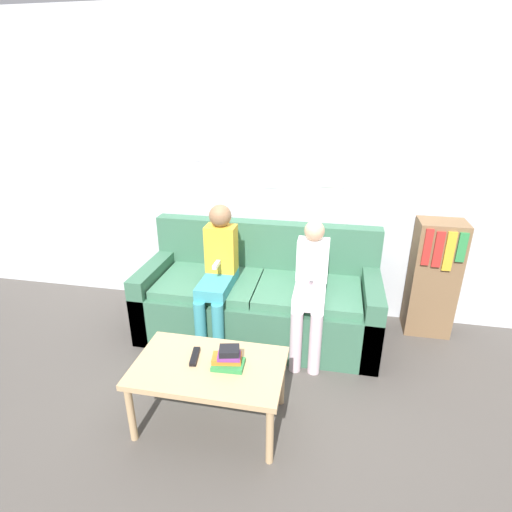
% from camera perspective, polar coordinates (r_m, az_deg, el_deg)
% --- Properties ---
extents(ground_plane, '(10.00, 10.00, 0.00)m').
position_cam_1_polar(ground_plane, '(3.15, -1.40, -15.64)').
color(ground_plane, '#4C4742').
extents(wall_back, '(8.00, 0.07, 2.60)m').
position_cam_1_polar(wall_back, '(3.52, 2.04, 12.04)').
color(wall_back, silver).
rests_on(wall_back, ground_plane).
extents(couch, '(1.95, 0.80, 0.90)m').
position_cam_1_polar(couch, '(3.41, 0.46, -6.30)').
color(couch, '#38664C').
rests_on(couch, ground_plane).
extents(coffee_table, '(0.91, 0.55, 0.43)m').
position_cam_1_polar(coffee_table, '(2.53, -6.72, -16.08)').
color(coffee_table, tan).
rests_on(coffee_table, ground_plane).
extents(person_left, '(0.24, 0.55, 1.14)m').
position_cam_1_polar(person_left, '(3.15, -5.48, -2.02)').
color(person_left, teal).
rests_on(person_left, ground_plane).
extents(person_right, '(0.24, 0.55, 1.05)m').
position_cam_1_polar(person_right, '(3.04, 7.79, -4.10)').
color(person_right, silver).
rests_on(person_right, ground_plane).
extents(tv_remote, '(0.07, 0.17, 0.02)m').
position_cam_1_polar(tv_remote, '(2.56, -8.74, -13.99)').
color(tv_remote, black).
rests_on(tv_remote, coffee_table).
extents(book_stack, '(0.20, 0.15, 0.12)m').
position_cam_1_polar(book_stack, '(2.45, -3.96, -14.39)').
color(book_stack, '#2D8442').
rests_on(book_stack, coffee_table).
extents(bookshelf, '(0.37, 0.30, 0.99)m').
position_cam_1_polar(bookshelf, '(3.64, 23.98, -2.87)').
color(bookshelf, brown).
rests_on(bookshelf, ground_plane).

